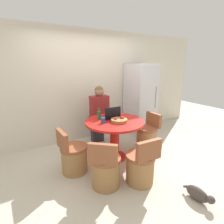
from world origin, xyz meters
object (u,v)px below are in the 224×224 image
Objects in this scene: chair_left_side at (73,157)px; bottle at (99,115)px; refrigerator at (140,99)px; cat at (199,194)px; chair_near_left_corner at (106,170)px; fruit_bowl at (119,120)px; laptop at (111,116)px; person_seated at (99,112)px; chair_near_camera at (141,167)px; dining_table at (115,131)px; chair_right_side at (147,136)px.

chair_left_side is 0.91m from bottle.
refrigerator is 4.08× the size of cat.
chair_near_left_corner is 2.52× the size of fruit_bowl.
refrigerator is 1.47m from laptop.
bottle is at bearing -157.37° from refrigerator.
chair_near_left_corner is at bearing 67.66° from person_seated.
laptop is at bearing -79.50° from chair_left_side.
refrigerator is at bearing 22.63° from bottle.
person_seated reaches higher than cat.
chair_near_camera is 0.58× the size of person_seated.
chair_near_camera is 0.85m from cat.
person_seated reaches higher than dining_table.
laptop is at bearing -13.46° from bottle.
dining_table is 1.44× the size of chair_near_left_corner.
chair_right_side is (0.85, 0.02, -0.30)m from dining_table.
chair_right_side is 1.21m from person_seated.
fruit_bowl is (-0.00, -0.88, 0.06)m from person_seated.
laptop is 0.77× the size of cat.
person_seated reaches higher than bottle.
chair_near_camera reaches higher than cat.
bottle reaches higher than chair_right_side.
chair_left_side reaches higher than dining_table.
chair_right_side is 0.98m from fruit_bowl.
refrigerator reaches higher than dining_table.
dining_table is 1.44× the size of chair_left_side.
person_seated reaches higher than fruit_bowl.
refrigerator is 5.91× the size of fruit_bowl.
chair_right_side is 1.00× the size of chair_near_camera.
fruit_bowl reaches higher than chair_near_camera.
refrigerator reaches higher than fruit_bowl.
bottle is at bearing -101.94° from chair_right_side.
person_seated is at bearing -90.30° from chair_near_camera.
chair_right_side is (1.40, 0.68, 0.00)m from chair_near_left_corner.
person_seated is at bearing 65.01° from bottle.
person_seated is (0.08, 1.64, 0.47)m from chair_near_camera.
chair_near_camera is 0.93m from fruit_bowl.
fruit_bowl reaches higher than dining_table.
chair_right_side is at bearing 8.10° from fruit_bowl.
laptop is 1.11× the size of fruit_bowl.
person_seated is at bearing -72.32° from chair_near_left_corner.
laptop is 1.50× the size of bottle.
refrigerator is 2.43m from chair_left_side.
refrigerator is 2.48m from chair_near_left_corner.
chair_near_camera reaches higher than dining_table.
person_seated is (-0.81, 0.76, 0.47)m from chair_right_side.
laptop is 0.26m from fruit_bowl.
dining_table is (-1.31, -0.86, -0.34)m from refrigerator.
chair_near_camera is at bearing -128.21° from refrigerator.
chair_near_left_corner is at bearing 55.42° from laptop.
chair_left_side is 1.71m from chair_right_side.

